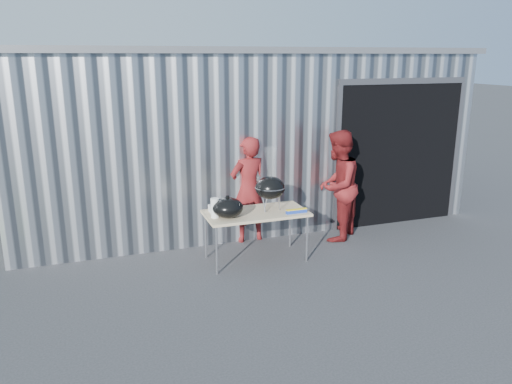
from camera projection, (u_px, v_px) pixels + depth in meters
name	position (u px, v px, depth m)	size (l,w,h in m)	color
ground	(256.00, 287.00, 6.61)	(80.00, 80.00, 0.00)	#2E2E31
building	(225.00, 125.00, 10.67)	(8.20, 6.20, 3.10)	silver
folding_table	(256.00, 214.00, 7.33)	(1.50, 0.75, 0.75)	tan
kettle_grill	(270.00, 183.00, 7.31)	(0.45, 0.45, 0.94)	black
grill_lid	(228.00, 208.00, 7.05)	(0.44, 0.44, 0.32)	black
paper_towels	(215.00, 208.00, 7.04)	(0.12, 0.12, 0.28)	white
white_tub	(216.00, 208.00, 7.33)	(0.20, 0.15, 0.10)	white
foil_box	(296.00, 211.00, 7.26)	(0.32, 0.05, 0.06)	#1836A0
person_cook	(249.00, 190.00, 8.09)	(0.63, 0.42, 1.74)	maroon
person_bystander	(337.00, 186.00, 8.16)	(0.89, 0.69, 1.82)	maroon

